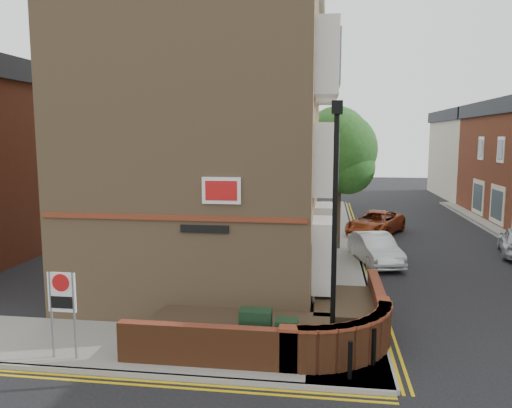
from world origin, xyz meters
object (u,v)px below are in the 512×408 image
object	(u,v)px
lamppost	(334,233)
utility_cabinet_large	(256,333)
silver_car_near	(375,249)
zone_sign	(62,299)

from	to	relation	value
lamppost	utility_cabinet_large	distance (m)	3.24
utility_cabinet_large	silver_car_near	xyz separation A→B (m)	(3.90, 10.32, -0.05)
zone_sign	silver_car_near	size ratio (longest dim) A/B	0.54
lamppost	silver_car_near	world-z (taller)	lamppost
utility_cabinet_large	silver_car_near	bearing A→B (deg)	69.29
lamppost	zone_sign	size ratio (longest dim) A/B	2.86
lamppost	silver_car_near	size ratio (longest dim) A/B	1.55
zone_sign	utility_cabinet_large	bearing A→B (deg)	9.69
lamppost	silver_car_near	distance (m)	10.94
lamppost	utility_cabinet_large	size ratio (longest dim) A/B	5.25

